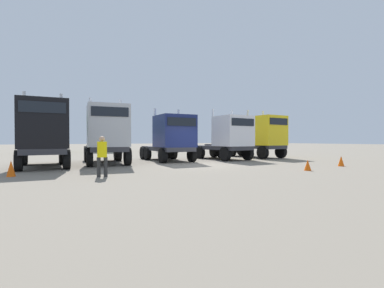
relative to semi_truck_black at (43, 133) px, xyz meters
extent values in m
plane|color=gray|center=(8.42, -2.74, -1.97)|extent=(200.00, 200.00, 0.00)
cube|color=#333338|center=(0.06, 1.13, -1.00)|extent=(2.53, 6.04, 0.30)
cube|color=black|center=(-0.03, -0.55, 0.45)|extent=(2.54, 2.71, 2.60)
cube|color=black|center=(-0.10, -1.85, 1.23)|extent=(2.10, 0.16, 0.55)
cylinder|color=silver|center=(1.00, 0.84, 0.75)|extent=(0.19, 0.19, 3.20)
cylinder|color=silver|center=(-0.90, 0.94, 0.75)|extent=(0.19, 0.19, 3.20)
cylinder|color=#333338|center=(0.14, 2.43, -0.79)|extent=(1.16, 1.16, 0.12)
cylinder|color=black|center=(1.03, -1.20, -1.43)|extent=(0.41, 1.09, 1.07)
cylinder|color=black|center=(-1.16, -1.07, -1.43)|extent=(0.41, 1.09, 1.07)
cylinder|color=black|center=(1.24, 2.43, -1.43)|extent=(0.41, 1.09, 1.07)
cylinder|color=black|center=(-0.96, 2.55, -1.43)|extent=(0.41, 1.09, 1.07)
cylinder|color=black|center=(1.30, 3.52, -1.43)|extent=(0.41, 1.09, 1.07)
cylinder|color=black|center=(-0.90, 3.65, -1.43)|extent=(0.41, 1.09, 1.07)
cube|color=#333338|center=(3.82, 1.92, -0.96)|extent=(3.09, 6.50, 0.30)
cube|color=#B7BABF|center=(3.55, 0.09, 0.48)|extent=(2.75, 2.87, 2.57)
cube|color=black|center=(3.37, -1.19, 1.23)|extent=(2.08, 0.35, 0.55)
cylinder|color=silver|center=(4.70, 1.36, 0.78)|extent=(0.20, 0.20, 3.17)
cylinder|color=silver|center=(2.82, 1.64, 0.78)|extent=(0.20, 0.20, 3.17)
cylinder|color=#333338|center=(4.02, 3.28, -0.75)|extent=(1.25, 1.25, 0.12)
cylinder|color=black|center=(4.56, -0.64, -1.41)|extent=(0.51, 1.15, 1.11)
cylinder|color=black|center=(2.38, -0.32, -1.41)|extent=(0.51, 1.15, 1.11)
cylinder|color=black|center=(5.13, 3.26, -1.41)|extent=(0.51, 1.15, 1.11)
cylinder|color=black|center=(2.96, 3.58, -1.41)|extent=(0.51, 1.15, 1.11)
cylinder|color=black|center=(5.29, 4.35, -1.41)|extent=(0.51, 1.15, 1.11)
cylinder|color=black|center=(3.12, 4.67, -1.41)|extent=(0.51, 1.15, 1.11)
cube|color=#333338|center=(8.42, 1.92, -1.06)|extent=(2.62, 5.87, 0.30)
cube|color=navy|center=(8.30, 0.35, 0.22)|extent=(2.58, 2.76, 2.26)
cube|color=black|center=(8.21, -0.96, 0.83)|extent=(2.10, 0.19, 0.55)
cylinder|color=silver|center=(9.36, 1.72, 0.52)|extent=(0.19, 0.19, 2.86)
cylinder|color=silver|center=(7.46, 1.86, 0.52)|extent=(0.19, 0.19, 2.86)
cylinder|color=#333338|center=(8.51, 3.18, -0.85)|extent=(1.18, 1.18, 0.12)
cylinder|color=black|center=(9.36, -0.32, -1.46)|extent=(0.42, 1.03, 1.01)
cylinder|color=black|center=(7.16, -0.16, -1.46)|extent=(0.42, 1.03, 1.01)
cylinder|color=black|center=(9.61, 3.10, -1.46)|extent=(0.42, 1.03, 1.01)
cylinder|color=black|center=(7.41, 3.26, -1.46)|extent=(0.42, 1.03, 1.01)
cylinder|color=black|center=(9.69, 4.20, -1.46)|extent=(0.42, 1.03, 1.01)
cylinder|color=black|center=(7.49, 4.36, -1.46)|extent=(0.42, 1.03, 1.01)
cube|color=#333338|center=(12.92, 1.21, -1.03)|extent=(2.21, 5.75, 0.30)
cube|color=white|center=(12.91, -0.50, 0.28)|extent=(2.40, 2.32, 2.31)
cube|color=black|center=(12.91, -1.68, 0.91)|extent=(2.10, 0.04, 0.55)
cylinder|color=silver|center=(13.87, 0.81, 0.58)|extent=(0.18, 0.18, 2.91)
cylinder|color=silver|center=(11.97, 0.81, 0.58)|extent=(0.18, 0.18, 2.91)
cylinder|color=#333338|center=(12.92, 2.48, -0.82)|extent=(1.10, 1.10, 0.12)
cylinder|color=black|center=(14.01, -0.96, -1.45)|extent=(0.35, 1.04, 1.04)
cylinder|color=black|center=(11.81, -0.96, -1.45)|extent=(0.35, 1.04, 1.04)
cylinder|color=black|center=(14.02, 2.49, -1.45)|extent=(0.35, 1.04, 1.04)
cylinder|color=black|center=(11.82, 2.49, -1.45)|extent=(0.35, 1.04, 1.04)
cylinder|color=black|center=(14.02, 3.59, -1.45)|extent=(0.35, 1.04, 1.04)
cylinder|color=black|center=(11.82, 3.59, -1.45)|extent=(0.35, 1.04, 1.04)
cube|color=#333338|center=(17.03, 1.89, -1.01)|extent=(2.35, 6.30, 0.30)
cube|color=yellow|center=(17.08, 0.02, 0.39)|extent=(2.46, 2.57, 2.50)
cube|color=black|center=(17.11, -1.25, 1.12)|extent=(2.10, 0.09, 0.55)
cylinder|color=silver|center=(17.99, 1.45, 0.69)|extent=(0.18, 0.18, 3.10)
cylinder|color=silver|center=(16.09, 1.41, 0.69)|extent=(0.18, 0.18, 3.10)
cylinder|color=#333338|center=(17.00, 3.27, -0.80)|extent=(1.13, 1.13, 0.12)
cylinder|color=black|center=(18.19, -0.51, -1.44)|extent=(0.38, 1.07, 1.06)
cylinder|color=black|center=(15.99, -0.56, -1.44)|extent=(0.38, 1.07, 1.06)
cylinder|color=black|center=(18.09, 3.44, -1.44)|extent=(0.38, 1.07, 1.06)
cylinder|color=black|center=(15.89, 3.39, -1.44)|extent=(0.38, 1.07, 1.06)
cylinder|color=black|center=(18.07, 4.54, -1.44)|extent=(0.38, 1.07, 1.06)
cylinder|color=black|center=(15.87, 4.49, -1.44)|extent=(0.38, 1.07, 1.06)
cylinder|color=#2B2B2B|center=(1.79, -5.36, -1.55)|extent=(0.19, 0.19, 0.84)
cylinder|color=#2B2B2B|center=(2.06, -5.42, -1.55)|extent=(0.19, 0.19, 0.84)
cylinder|color=yellow|center=(1.92, -5.39, -0.80)|extent=(0.47, 0.47, 0.66)
sphere|color=tan|center=(1.92, -5.39, -0.35)|extent=(0.23, 0.23, 0.23)
cone|color=#F2590C|center=(15.38, -7.65, -1.66)|extent=(0.36, 0.36, 0.62)
cone|color=#F2590C|center=(11.59, -8.20, -1.69)|extent=(0.36, 0.36, 0.55)
cone|color=#F2590C|center=(-1.41, -3.26, -1.62)|extent=(0.36, 0.36, 0.70)
cylinder|color=#4C3823|center=(0.88, 20.72, -0.87)|extent=(0.36, 0.36, 2.19)
sphere|color=#286023|center=(0.88, 20.72, 1.60)|extent=(3.45, 3.45, 3.45)
cylinder|color=#4C3823|center=(8.96, 20.96, -0.70)|extent=(0.36, 0.36, 2.53)
sphere|color=#286023|center=(8.96, 20.96, 2.18)|extent=(4.04, 4.04, 4.04)
cylinder|color=#4C3823|center=(15.68, 17.95, -0.96)|extent=(0.36, 0.36, 2.01)
sphere|color=#286023|center=(15.68, 17.95, 1.22)|extent=(2.93, 2.93, 2.93)
camera|label=1|loc=(-0.93, -17.67, -0.39)|focal=26.59mm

